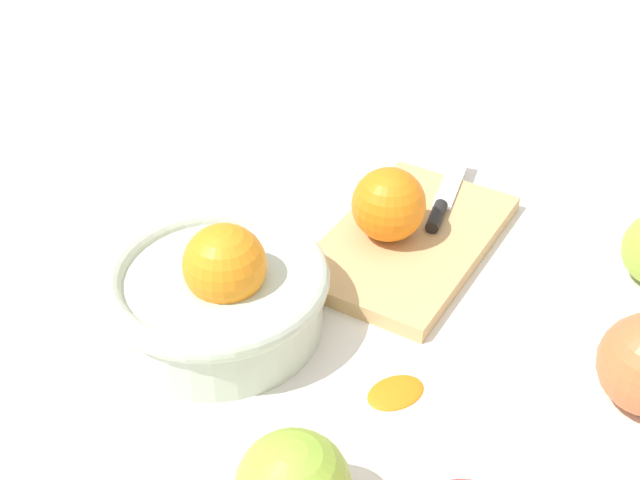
% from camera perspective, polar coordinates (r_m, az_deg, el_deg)
% --- Properties ---
extents(ground_plane, '(2.40, 2.40, 0.00)m').
position_cam_1_polar(ground_plane, '(0.77, 4.77, -5.06)').
color(ground_plane, silver).
extents(bowl, '(0.20, 0.20, 0.11)m').
position_cam_1_polar(bowl, '(0.74, -7.06, -3.52)').
color(bowl, beige).
rests_on(bowl, ground_plane).
extents(cutting_board, '(0.27, 0.19, 0.02)m').
position_cam_1_polar(cutting_board, '(0.85, 6.15, -0.07)').
color(cutting_board, tan).
rests_on(cutting_board, ground_plane).
extents(orange_on_board, '(0.07, 0.07, 0.07)m').
position_cam_1_polar(orange_on_board, '(0.82, 4.74, 2.45)').
color(orange_on_board, orange).
rests_on(orange_on_board, cutting_board).
extents(knife, '(0.15, 0.07, 0.01)m').
position_cam_1_polar(knife, '(0.89, 8.48, 2.67)').
color(knife, silver).
rests_on(knife, cutting_board).
extents(citrus_peel, '(0.06, 0.05, 0.01)m').
position_cam_1_polar(citrus_peel, '(0.70, 5.25, -10.21)').
color(citrus_peel, orange).
rests_on(citrus_peel, ground_plane).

